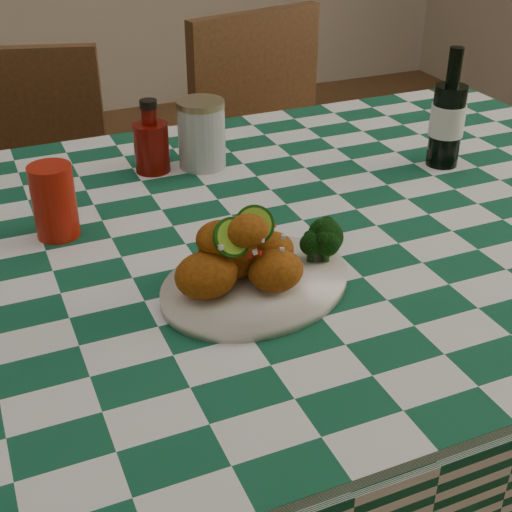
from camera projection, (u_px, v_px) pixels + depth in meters
name	position (u px, v px, depth m)	size (l,w,h in m)	color
dining_table	(247.00, 414.00, 1.35)	(1.66, 1.06, 0.79)	#135035
plate	(256.00, 284.00, 1.00)	(0.28, 0.22, 0.02)	silver
fried_chicken_pile	(244.00, 249.00, 0.96)	(0.16, 0.12, 0.10)	#9A500E
broccoli_side	(315.00, 245.00, 1.02)	(0.07, 0.07, 0.05)	black
red_tumbler	(54.00, 201.00, 1.11)	(0.07, 0.07, 0.12)	#A01608
ketchup_bottle	(151.00, 136.00, 1.33)	(0.07, 0.07, 0.14)	#660B05
mason_jar	(202.00, 134.00, 1.35)	(0.09, 0.09, 0.13)	#B2BCBA
beer_bottle	(449.00, 108.00, 1.33)	(0.07, 0.07, 0.23)	black
wooden_chair_left	(30.00, 241.00, 1.82)	(0.41, 0.43, 0.89)	#472814
wooden_chair_right	(296.00, 192.00, 2.02)	(0.43, 0.45, 0.93)	#472814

